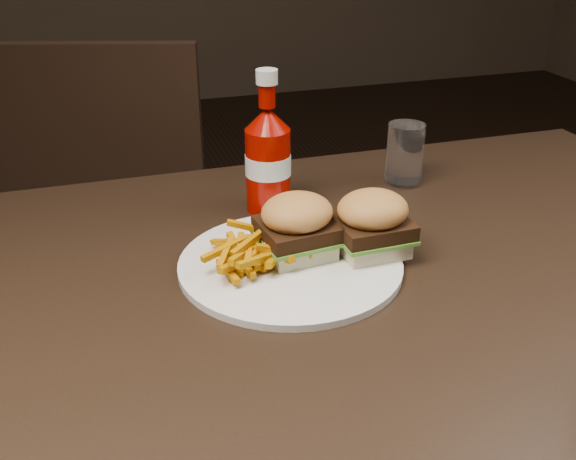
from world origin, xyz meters
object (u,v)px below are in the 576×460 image
object	(u,v)px
dining_table	(375,277)
plate	(290,264)
tumbler	(405,152)
ketchup_bottle	(268,173)
chair_far	(128,230)

from	to	relation	value
dining_table	plate	xyz separation A→B (m)	(-0.11, 0.02, 0.03)
dining_table	tumbler	xyz separation A→B (m)	(0.16, 0.24, 0.08)
plate	dining_table	bearing A→B (deg)	-12.71
ketchup_bottle	tumbler	bearing A→B (deg)	7.03
plate	tumbler	size ratio (longest dim) A/B	3.06
dining_table	chair_far	world-z (taller)	dining_table
chair_far	dining_table	bearing A→B (deg)	124.11
dining_table	ketchup_bottle	distance (m)	0.24
dining_table	tumbler	bearing A→B (deg)	56.74
chair_far	tumbler	distance (m)	0.84
dining_table	ketchup_bottle	bearing A→B (deg)	112.66
dining_table	plate	distance (m)	0.12
dining_table	ketchup_bottle	size ratio (longest dim) A/B	8.89
chair_far	tumbler	size ratio (longest dim) A/B	4.93
plate	tumbler	bearing A→B (deg)	38.63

